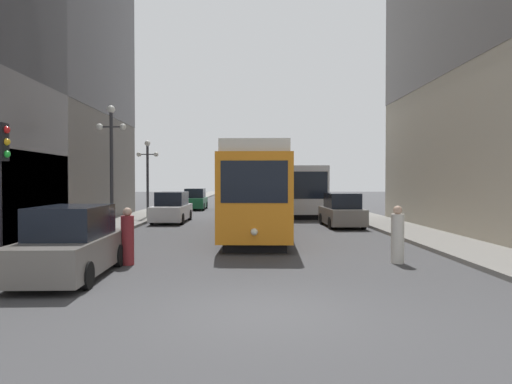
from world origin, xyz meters
TOP-DOWN VIEW (x-y plane):
  - ground_plane at (0.00, 0.00)m, footprint 200.00×200.00m
  - sidewalk_left at (-7.46, 40.00)m, footprint 2.69×120.00m
  - sidewalk_right at (7.46, 40.00)m, footprint 2.69×120.00m
  - streetcar at (0.27, 14.09)m, footprint 3.26×15.19m
  - transit_bus at (3.63, 26.85)m, footprint 2.68×12.83m
  - parked_car_left_near at (-4.81, 32.01)m, footprint 1.90×4.55m
  - parked_car_left_mid at (-4.81, 19.47)m, footprint 1.96×5.03m
  - parked_car_right_far at (4.81, 16.40)m, footprint 1.95×4.30m
  - parked_car_left_far at (-4.81, 3.30)m, footprint 1.96×4.60m
  - pedestrian_crossing_near at (-3.80, 5.02)m, footprint 0.38×0.38m
  - pedestrian_crossing_far at (4.23, 5.16)m, footprint 0.39×0.39m
  - lamp_post_left_near at (-6.71, 13.58)m, footprint 1.41×0.36m
  - lamp_post_left_far at (-6.71, 21.62)m, footprint 1.41×0.36m

SIDE VIEW (x-z plane):
  - ground_plane at x=0.00m, z-range 0.00..0.00m
  - sidewalk_left at x=-7.46m, z-range 0.00..0.15m
  - sidewalk_right at x=7.46m, z-range 0.00..0.15m
  - pedestrian_crossing_near at x=-3.80m, z-range -0.06..1.63m
  - pedestrian_crossing_far at x=4.23m, z-range -0.06..1.67m
  - parked_car_right_far at x=4.81m, z-range -0.07..1.75m
  - parked_car_left_near at x=-4.81m, z-range -0.07..1.75m
  - parked_car_left_far at x=-4.81m, z-range -0.07..1.75m
  - parked_car_left_mid at x=-4.81m, z-range -0.07..1.75m
  - transit_bus at x=3.63m, z-range 0.22..3.67m
  - streetcar at x=0.27m, z-range 0.16..4.05m
  - lamp_post_left_far at x=-6.71m, z-range 0.96..5.89m
  - lamp_post_left_near at x=-6.71m, z-range 1.04..6.93m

